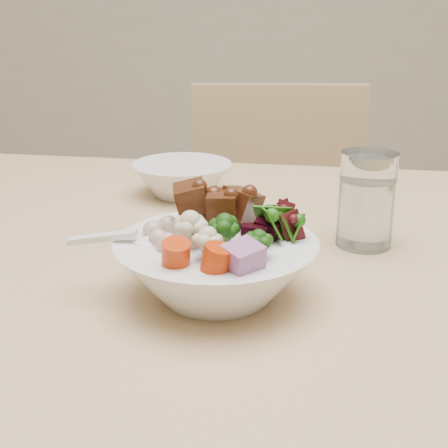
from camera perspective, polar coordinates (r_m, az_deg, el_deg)
The scene contains 6 objects.
dining_table at distance 0.67m, azimuth 14.04°, elevation -11.09°, with size 1.70×1.08×0.75m.
chair_far at distance 1.39m, azimuth 5.03°, elevation -3.27°, with size 0.40×0.40×0.84m.
food_bowl at distance 0.58m, azimuth -0.58°, elevation -3.69°, with size 0.19×0.19×0.10m.
soup_spoon at distance 0.57m, azimuth -7.96°, elevation -1.66°, with size 0.09×0.03×0.02m.
water_glass at distance 0.71m, azimuth 12.87°, elevation 1.83°, with size 0.06×0.06×0.11m.
side_bowl at distance 0.89m, azimuth -3.83°, elevation 4.09°, with size 0.14×0.14×0.05m, color white, non-canonical shape.
Camera 1 is at (-0.14, -0.66, 1.02)m, focal length 50.00 mm.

